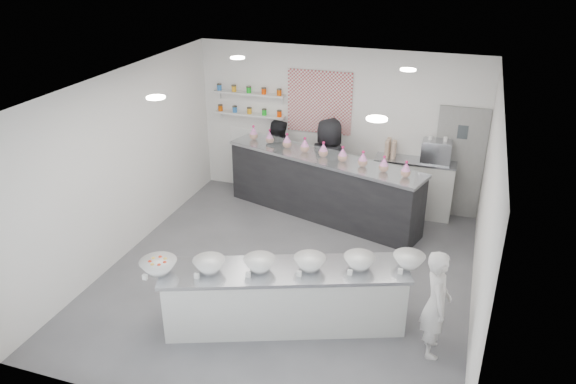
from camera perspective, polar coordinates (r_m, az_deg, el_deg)
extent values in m
plane|color=#515156|center=(8.85, -0.12, -8.46)|extent=(6.00, 6.00, 0.00)
plane|color=white|center=(7.63, -0.14, 10.72)|extent=(6.00, 6.00, 0.00)
plane|color=white|center=(10.82, 5.00, 6.65)|extent=(5.50, 0.00, 5.50)
plane|color=white|center=(9.31, -16.40, 2.62)|extent=(0.00, 6.00, 6.00)
plane|color=white|center=(7.78, 19.44, -2.28)|extent=(0.00, 6.00, 6.00)
cube|color=gray|center=(10.68, 16.93, 2.82)|extent=(0.88, 0.04, 2.10)
cube|color=#A33236|center=(10.75, 3.22, 9.09)|extent=(1.25, 0.03, 1.20)
cube|color=silver|center=(11.22, -3.89, 7.89)|extent=(1.45, 0.22, 0.04)
cube|color=silver|center=(11.10, -3.96, 9.96)|extent=(1.45, 0.22, 0.04)
cylinder|color=white|center=(7.34, -13.29, 9.33)|extent=(0.24, 0.24, 0.02)
cylinder|color=white|center=(6.37, 9.02, 7.35)|extent=(0.24, 0.24, 0.02)
cylinder|color=white|center=(9.58, -5.15, 13.43)|extent=(0.24, 0.24, 0.02)
cylinder|color=white|center=(8.86, 12.11, 12.06)|extent=(0.24, 0.24, 0.02)
cube|color=silver|center=(7.62, -0.33, -10.64)|extent=(3.29, 1.84, 0.88)
cube|color=black|center=(10.37, 3.51, 0.52)|extent=(3.88, 1.78, 1.19)
cube|color=white|center=(9.82, 2.58, 3.89)|extent=(3.63, 1.11, 0.32)
cube|color=silver|center=(10.73, 12.57, 0.49)|extent=(1.47, 0.47, 1.09)
cube|color=#93969E|center=(10.43, 14.84, 3.95)|extent=(0.52, 0.36, 0.40)
imported|color=silver|center=(7.24, 14.81, -10.92)|extent=(0.44, 0.59, 1.46)
imported|color=black|center=(10.98, -1.13, 3.25)|extent=(0.80, 0.63, 1.64)
imported|color=black|center=(10.54, 4.12, 2.73)|extent=(0.99, 0.76, 1.81)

